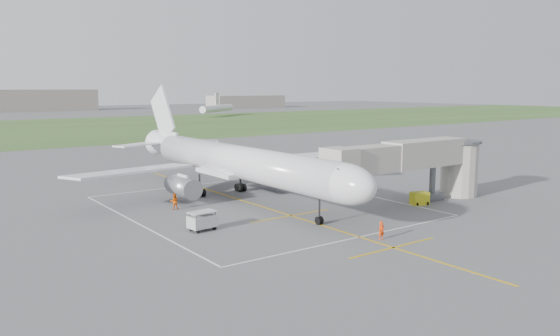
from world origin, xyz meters
TOP-DOWN VIEW (x-y plane):
  - ground at (0.00, 0.00)m, footprint 700.00×700.00m
  - grass_strip at (0.00, 130.00)m, footprint 700.00×120.00m
  - apron_markings at (0.00, -5.82)m, footprint 28.20×60.00m
  - airliner at (-0.00, 0.75)m, footprint 38.93×46.75m
  - jet_bridge at (15.72, -13.50)m, footprint 23.40×5.00m
  - gpu_unit at (14.97, -14.21)m, footprint 2.18×1.79m
  - baggage_cart at (-10.12, -9.82)m, footprint 2.70×1.81m
  - ramp_worker_nose at (0.97, -21.69)m, footprint 0.64×0.46m
  - ramp_worker_wing at (-8.41, -0.17)m, footprint 1.03×0.91m
  - distant_aircraft at (9.04, 163.94)m, footprint 184.81×37.48m

SIDE VIEW (x-z plane):
  - ground at x=0.00m, z-range 0.00..0.00m
  - apron_markings at x=0.00m, z-range 0.00..0.01m
  - grass_strip at x=0.00m, z-range 0.00..0.02m
  - gpu_unit at x=14.97m, z-range -0.01..1.42m
  - ramp_worker_nose at x=0.97m, z-range 0.00..1.63m
  - ramp_worker_wing at x=-8.41m, z-range 0.00..1.77m
  - baggage_cart at x=-10.12m, z-range 0.02..1.79m
  - distant_aircraft at x=9.04m, z-range -0.84..8.01m
  - airliner at x=0.00m, z-range -2.37..11.15m
  - jet_bridge at x=15.72m, z-range 1.14..8.34m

